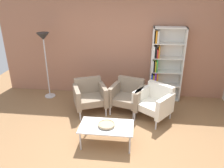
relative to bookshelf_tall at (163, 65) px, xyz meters
name	(u,v)px	position (x,y,z in m)	size (l,w,h in m)	color
ground_plane	(108,148)	(-1.14, -2.25, -0.94)	(8.32, 8.32, 0.00)	olive
brick_back_panel	(120,42)	(-1.14, 0.21, 0.51)	(6.40, 0.12, 2.90)	#A87056
bookshelf_tall	(163,65)	(0.00, 0.00, 0.00)	(0.80, 0.30, 1.90)	silver
coffee_table_low	(106,127)	(-1.18, -2.11, -0.57)	(1.00, 0.56, 0.40)	silver
decorative_bowl	(106,124)	(-1.18, -2.11, -0.50)	(0.32, 0.32, 0.05)	tan
armchair_corner_red	(128,95)	(-0.85, -0.79, -0.52)	(0.87, 0.83, 0.78)	gray
armchair_by_bookshelf	(90,95)	(-1.75, -0.90, -0.52)	(0.91, 0.87, 0.78)	gray
armchair_near_window	(155,102)	(-0.24, -1.05, -0.52)	(0.95, 0.94, 0.78)	white
floor_lamp_torchiere	(44,44)	(-3.01, -0.25, 0.51)	(0.32, 0.32, 1.74)	silver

